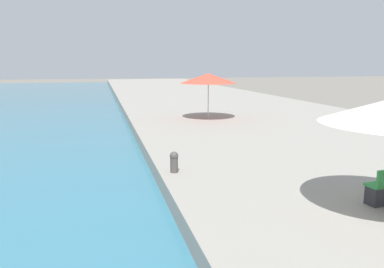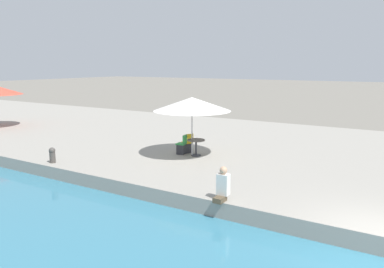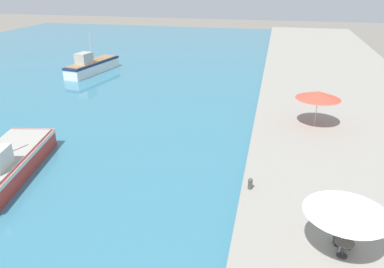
{
  "view_description": "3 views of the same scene",
  "coord_description": "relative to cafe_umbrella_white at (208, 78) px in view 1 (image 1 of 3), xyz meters",
  "views": [
    {
      "loc": [
        -1.66,
        1.71,
        3.86
      ],
      "look_at": [
        1.5,
        14.54,
        1.36
      ],
      "focal_mm": 35.0,
      "sensor_mm": 36.0,
      "label": 1
    },
    {
      "loc": [
        -9.53,
        -0.28,
        4.64
      ],
      "look_at": [
        4.54,
        8.24,
        1.56
      ],
      "focal_mm": 35.0,
      "sensor_mm": 36.0,
      "label": 2
    },
    {
      "loc": [
        1.2,
        -5.34,
        11.43
      ],
      "look_at": [
        -4.0,
        18.0,
        1.16
      ],
      "focal_mm": 35.0,
      "sensor_mm": 36.0,
      "label": 3
    }
  ],
  "objects": [
    {
      "name": "cafe_chair_left",
      "position": [
        -0.08,
        -14.42,
        -2.11
      ],
      "size": [
        0.44,
        0.47,
        0.91
      ],
      "rotation": [
        0.0,
        0.0,
        0.11
      ],
      "color": "#2D2D33",
      "rests_on": "quay_promenade"
    },
    {
      "name": "mooring_bollard",
      "position": [
        -4.18,
        -10.61,
        -2.08
      ],
      "size": [
        0.26,
        0.26,
        0.65
      ],
      "color": "#4C4742",
      "rests_on": "quay_promenade"
    },
    {
      "name": "cafe_umbrella_white",
      "position": [
        0.0,
        0.0,
        0.0
      ],
      "size": [
        3.36,
        3.36,
        2.73
      ],
      "color": "#B7B7B7",
      "rests_on": "quay_promenade"
    },
    {
      "name": "quay_promenade",
      "position": [
        3.36,
        13.77,
        -2.71
      ],
      "size": [
        16.0,
        90.0,
        0.56
      ],
      "color": "gray",
      "rests_on": "ground_plane"
    }
  ]
}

